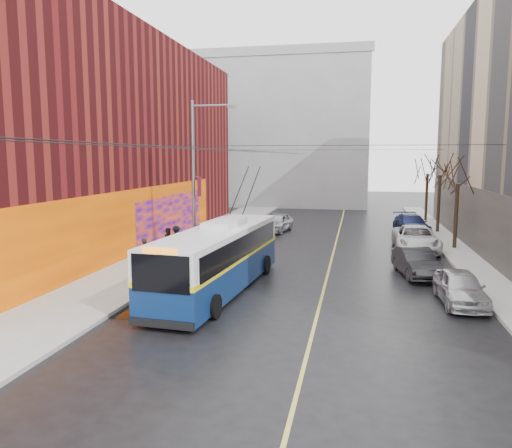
# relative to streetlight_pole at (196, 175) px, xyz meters

# --- Properties ---
(ground) EXTENTS (140.00, 140.00, 0.00)m
(ground) POSITION_rel_streetlight_pole_xyz_m (6.14, -10.00, -4.85)
(ground) COLOR black
(ground) RESTS_ON ground
(sidewalk_left) EXTENTS (4.00, 60.00, 0.15)m
(sidewalk_left) POSITION_rel_streetlight_pole_xyz_m (-1.86, 2.00, -4.77)
(sidewalk_left) COLOR gray
(sidewalk_left) RESTS_ON ground
(sidewalk_right) EXTENTS (2.00, 60.00, 0.15)m
(sidewalk_right) POSITION_rel_streetlight_pole_xyz_m (15.14, 2.00, -4.77)
(sidewalk_right) COLOR gray
(sidewalk_right) RESTS_ON ground
(lane_line) EXTENTS (0.12, 50.00, 0.01)m
(lane_line) POSITION_rel_streetlight_pole_xyz_m (7.64, 4.00, -4.84)
(lane_line) COLOR #BFB74C
(lane_line) RESTS_ON ground
(building_left) EXTENTS (12.11, 36.00, 14.00)m
(building_left) POSITION_rel_streetlight_pole_xyz_m (-9.85, 3.99, 2.14)
(building_left) COLOR #551113
(building_left) RESTS_ON ground
(building_far) EXTENTS (20.50, 12.10, 18.00)m
(building_far) POSITION_rel_streetlight_pole_xyz_m (0.14, 34.99, 4.17)
(building_far) COLOR gray
(building_far) RESTS_ON ground
(streetlight_pole) EXTENTS (2.65, 0.60, 9.00)m
(streetlight_pole) POSITION_rel_streetlight_pole_xyz_m (0.00, 0.00, 0.00)
(streetlight_pole) COLOR slate
(streetlight_pole) RESTS_ON ground
(catenary_wires) EXTENTS (18.00, 60.00, 0.22)m
(catenary_wires) POSITION_rel_streetlight_pole_xyz_m (3.60, 4.77, 1.40)
(catenary_wires) COLOR black
(tree_near) EXTENTS (3.20, 3.20, 6.40)m
(tree_near) POSITION_rel_streetlight_pole_xyz_m (15.14, 6.00, 0.13)
(tree_near) COLOR black
(tree_near) RESTS_ON ground
(tree_mid) EXTENTS (3.20, 3.20, 6.68)m
(tree_mid) POSITION_rel_streetlight_pole_xyz_m (15.14, 13.00, 0.41)
(tree_mid) COLOR black
(tree_mid) RESTS_ON ground
(tree_far) EXTENTS (3.20, 3.20, 6.57)m
(tree_far) POSITION_rel_streetlight_pole_xyz_m (15.14, 20.00, 0.30)
(tree_far) COLOR black
(tree_far) RESTS_ON ground
(puddle) EXTENTS (2.79, 2.78, 0.01)m
(puddle) POSITION_rel_streetlight_pole_xyz_m (1.48, -9.47, -4.84)
(puddle) COLOR black
(puddle) RESTS_ON ground
(pigeons_flying) EXTENTS (2.49, 2.28, 1.69)m
(pigeons_flying) POSITION_rel_streetlight_pole_xyz_m (3.82, 1.24, 2.47)
(pigeons_flying) COLOR slate
(trolleybus) EXTENTS (3.31, 11.48, 5.38)m
(trolleybus) POSITION_rel_streetlight_pole_xyz_m (3.07, -6.36, -3.35)
(trolleybus) COLOR #0A2150
(trolleybus) RESTS_ON ground
(parked_car_a) EXTENTS (1.82, 4.13, 1.38)m
(parked_car_a) POSITION_rel_streetlight_pole_xyz_m (13.14, -6.41, -4.16)
(parked_car_a) COLOR #B9B8BD
(parked_car_a) RESTS_ON ground
(parked_car_b) EXTENTS (2.18, 4.41, 1.39)m
(parked_car_b) POSITION_rel_streetlight_pole_xyz_m (11.94, -1.78, -4.15)
(parked_car_b) COLOR black
(parked_car_b) RESTS_ON ground
(parked_car_c) EXTENTS (2.62, 5.67, 1.58)m
(parked_car_c) POSITION_rel_streetlight_pole_xyz_m (12.66, 5.09, -4.06)
(parked_car_c) COLOR silver
(parked_car_c) RESTS_ON ground
(parked_car_d) EXTENTS (2.77, 5.34, 1.48)m
(parked_car_d) POSITION_rel_streetlight_pole_xyz_m (13.14, 12.49, -4.11)
(parked_car_d) COLOR #161F4D
(parked_car_d) RESTS_ON ground
(following_car) EXTENTS (2.44, 4.55, 1.47)m
(following_car) POSITION_rel_streetlight_pole_xyz_m (2.82, 11.50, -4.11)
(following_car) COLOR #A4A5A8
(following_car) RESTS_ON ground
(pedestrian_a) EXTENTS (0.43, 0.60, 1.54)m
(pedestrian_a) POSITION_rel_streetlight_pole_xyz_m (-1.71, -3.32, -3.93)
(pedestrian_a) COLOR black
(pedestrian_a) RESTS_ON sidewalk_left
(pedestrian_b) EXTENTS (0.73, 0.87, 1.58)m
(pedestrian_b) POSITION_rel_streetlight_pole_xyz_m (-1.86, 0.36, -3.91)
(pedestrian_b) COLOR black
(pedestrian_b) RESTS_ON sidewalk_left
(pedestrian_c) EXTENTS (1.10, 1.11, 1.54)m
(pedestrian_c) POSITION_rel_streetlight_pole_xyz_m (-1.84, 1.57, -3.93)
(pedestrian_c) COLOR black
(pedestrian_c) RESTS_ON sidewalk_left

